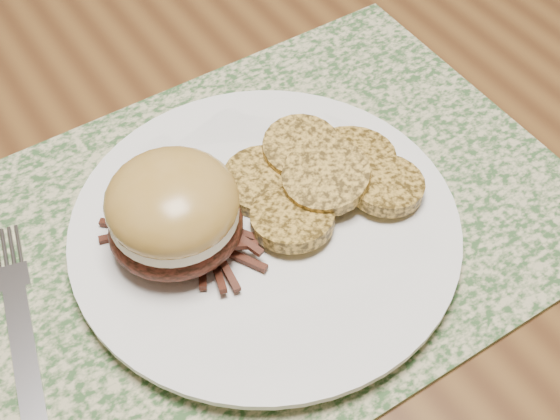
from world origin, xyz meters
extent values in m
cube|color=brown|center=(0.00, 0.00, 0.73)|extent=(1.50, 0.90, 0.04)
cylinder|color=brown|center=(0.69, 0.39, 0.35)|extent=(0.06, 0.06, 0.71)
cube|color=#33542B|center=(-0.03, -0.05, 0.75)|extent=(0.45, 0.33, 0.00)
cylinder|color=white|center=(-0.04, -0.06, 0.76)|extent=(0.26, 0.26, 0.02)
ellipsoid|color=black|center=(-0.10, -0.04, 0.79)|extent=(0.10, 0.10, 0.04)
cylinder|color=#EEE2C3|center=(-0.10, -0.04, 0.81)|extent=(0.10, 0.10, 0.01)
ellipsoid|color=#A47A36|center=(-0.10, -0.04, 0.81)|extent=(0.10, 0.10, 0.05)
cylinder|color=#BD9037|center=(-0.02, -0.03, 0.77)|extent=(0.07, 0.07, 0.01)
cylinder|color=#BD9037|center=(0.02, -0.02, 0.78)|extent=(0.07, 0.07, 0.02)
cylinder|color=#BD9037|center=(0.04, -0.05, 0.77)|extent=(0.09, 0.09, 0.02)
cylinder|color=#BD9037|center=(-0.03, -0.07, 0.78)|extent=(0.08, 0.08, 0.02)
cylinder|color=#BD9037|center=(0.01, -0.06, 0.79)|extent=(0.09, 0.09, 0.02)
cylinder|color=#BD9037|center=(0.05, -0.08, 0.78)|extent=(0.06, 0.06, 0.02)
cube|color=silver|center=(-0.22, -0.07, 0.76)|extent=(0.05, 0.13, 0.00)
cube|color=silver|center=(-0.21, 0.00, 0.76)|extent=(0.03, 0.03, 0.00)
camera|label=1|loc=(-0.21, -0.35, 1.20)|focal=50.00mm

